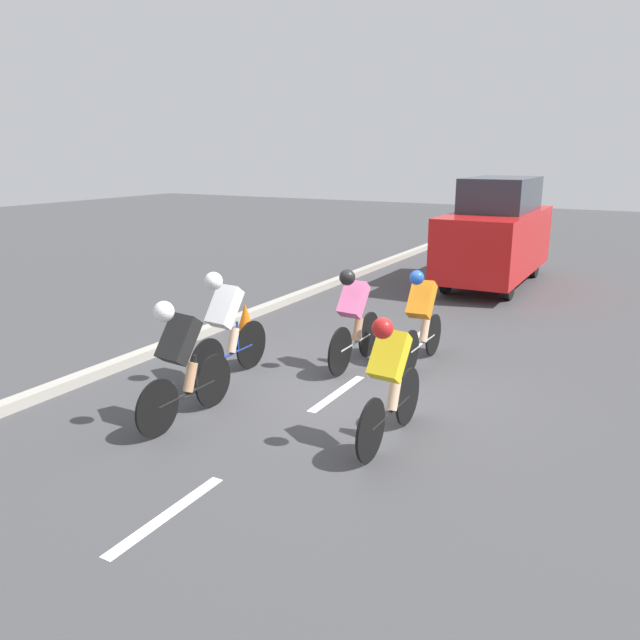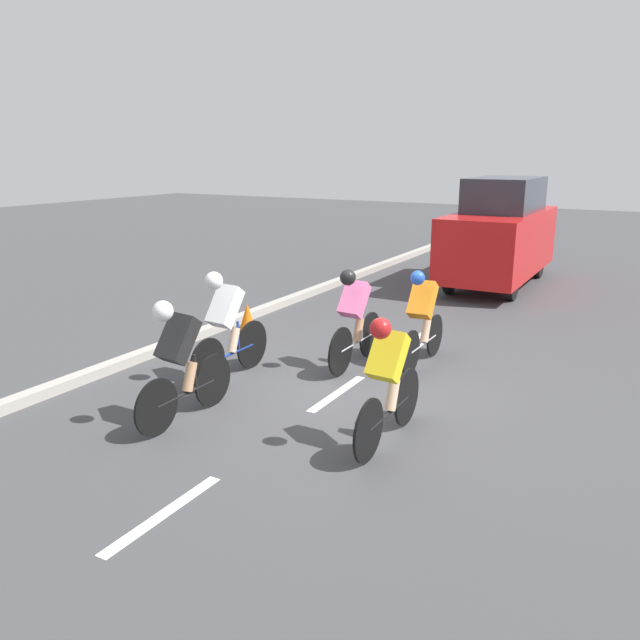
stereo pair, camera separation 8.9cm
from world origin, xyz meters
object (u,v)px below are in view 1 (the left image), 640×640
object	(u,v)px
cyclist_yellow	(389,377)
cyclist_pink	(354,315)
cyclist_orange	(422,316)
traffic_cone	(245,318)
support_car	(496,233)
cyclist_black	(181,358)
cyclist_white	(226,323)

from	to	relation	value
cyclist_yellow	cyclist_pink	bearing A→B (deg)	-55.65
cyclist_orange	cyclist_yellow	distance (m)	2.64
cyclist_pink	traffic_cone	bearing A→B (deg)	-18.04
support_car	cyclist_orange	bearing A→B (deg)	94.46
cyclist_black	traffic_cone	size ratio (longest dim) A/B	3.31
cyclist_black	support_car	world-z (taller)	support_car
cyclist_orange	support_car	size ratio (longest dim) A/B	0.36
support_car	cyclist_yellow	bearing A→B (deg)	96.85
cyclist_white	cyclist_black	bearing A→B (deg)	106.53
cyclist_black	traffic_cone	world-z (taller)	cyclist_black
cyclist_black	cyclist_orange	bearing A→B (deg)	-117.78
cyclist_white	support_car	size ratio (longest dim) A/B	0.37
cyclist_yellow	traffic_cone	xyz separation A→B (m)	(3.88, -2.87, -0.53)
cyclist_pink	support_car	size ratio (longest dim) A/B	0.36
support_car	traffic_cone	bearing A→B (deg)	65.23
cyclist_orange	support_car	xyz separation A→B (m)	(0.50, -6.37, 0.45)
cyclist_pink	traffic_cone	size ratio (longest dim) A/B	3.38
cyclist_pink	cyclist_white	bearing A→B (deg)	46.25
cyclist_orange	cyclist_white	bearing A→B (deg)	41.22
cyclist_yellow	support_car	size ratio (longest dim) A/B	0.37
cyclist_orange	cyclist_pink	distance (m)	0.98
support_car	cyclist_pink	bearing A→B (deg)	87.22
cyclist_black	cyclist_white	size ratio (longest dim) A/B	0.96
cyclist_pink	cyclist_white	xyz separation A→B (m)	(1.26, 1.32, 0.05)
cyclist_orange	cyclist_black	bearing A→B (deg)	62.22
cyclist_orange	cyclist_black	world-z (taller)	cyclist_black
cyclist_black	support_car	size ratio (longest dim) A/B	0.36
cyclist_yellow	cyclist_white	world-z (taller)	cyclist_white
cyclist_white	cyclist_orange	bearing A→B (deg)	-138.78
cyclist_yellow	cyclist_white	size ratio (longest dim) A/B	1.00
cyclist_yellow	cyclist_black	bearing A→B (deg)	15.50
cyclist_yellow	cyclist_pink	distance (m)	2.50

